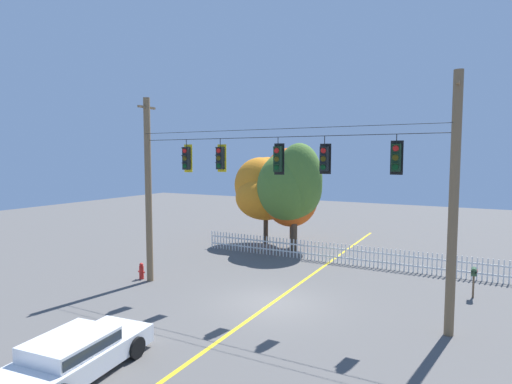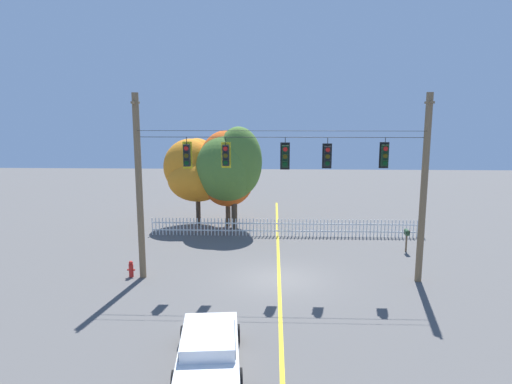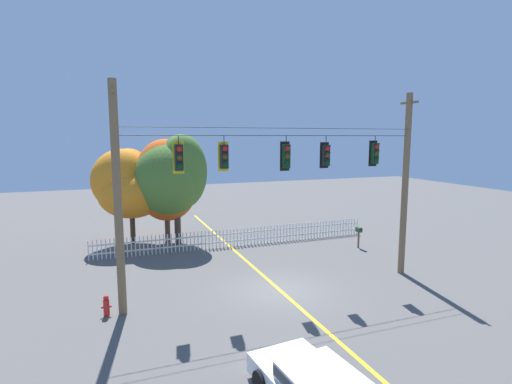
# 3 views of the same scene
# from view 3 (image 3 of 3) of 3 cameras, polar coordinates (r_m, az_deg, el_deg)

# --- Properties ---
(ground) EXTENTS (80.00, 80.00, 0.00)m
(ground) POSITION_cam_3_polar(r_m,az_deg,el_deg) (17.99, 3.48, -13.93)
(ground) COLOR #565451
(lane_centerline_stripe) EXTENTS (0.16, 36.00, 0.01)m
(lane_centerline_stripe) POSITION_cam_3_polar(r_m,az_deg,el_deg) (17.99, 3.48, -13.92)
(lane_centerline_stripe) COLOR gold
(lane_centerline_stripe) RESTS_ON ground
(signal_support_span) EXTENTS (13.42, 1.10, 8.74)m
(signal_support_span) POSITION_cam_3_polar(r_m,az_deg,el_deg) (16.86, 3.60, 0.21)
(signal_support_span) COLOR brown
(signal_support_span) RESTS_ON ground
(traffic_signal_northbound_primary) EXTENTS (0.43, 0.38, 1.46)m
(traffic_signal_northbound_primary) POSITION_cam_3_polar(r_m,az_deg,el_deg) (15.48, -11.01, 4.88)
(traffic_signal_northbound_primary) COLOR black
(traffic_signal_westbound_side) EXTENTS (0.43, 0.38, 1.42)m
(traffic_signal_westbound_side) POSITION_cam_3_polar(r_m,az_deg,el_deg) (15.88, -4.60, 5.11)
(traffic_signal_westbound_side) COLOR black
(traffic_signal_southbound_primary) EXTENTS (0.43, 0.38, 1.49)m
(traffic_signal_southbound_primary) POSITION_cam_3_polar(r_m,az_deg,el_deg) (16.83, 4.32, 5.15)
(traffic_signal_southbound_primary) COLOR black
(traffic_signal_eastbound_side) EXTENTS (0.43, 0.38, 1.43)m
(traffic_signal_eastbound_side) POSITION_cam_3_polar(r_m,az_deg,el_deg) (17.72, 9.97, 5.22)
(traffic_signal_eastbound_side) COLOR black
(traffic_signal_northbound_secondary) EXTENTS (0.43, 0.38, 1.41)m
(traffic_signal_northbound_secondary) POSITION_cam_3_polar(r_m,az_deg,el_deg) (19.15, 16.65, 5.33)
(traffic_signal_northbound_secondary) COLOR black
(white_picket_fence) EXTENTS (17.28, 0.06, 1.13)m
(white_picket_fence) POSITION_cam_3_polar(r_m,az_deg,el_deg) (24.71, -2.45, -6.46)
(white_picket_fence) COLOR white
(white_picket_fence) RESTS_ON ground
(autumn_maple_near_fence) EXTENTS (4.43, 3.87, 5.99)m
(autumn_maple_near_fence) POSITION_cam_3_polar(r_m,az_deg,el_deg) (25.88, -17.91, 1.01)
(autumn_maple_near_fence) COLOR #473828
(autumn_maple_near_fence) RESTS_ON ground
(autumn_maple_mid) EXTENTS (3.97, 3.51, 6.58)m
(autumn_maple_mid) POSITION_cam_3_polar(r_m,az_deg,el_deg) (25.33, -12.46, 1.55)
(autumn_maple_mid) COLOR brown
(autumn_maple_mid) RESTS_ON ground
(autumn_oak_far_east) EXTENTS (4.41, 4.07, 6.85)m
(autumn_oak_far_east) POSITION_cam_3_polar(r_m,az_deg,el_deg) (24.95, -11.66, 2.36)
(autumn_oak_far_east) COLOR #473828
(autumn_oak_far_east) RESTS_ON ground
(fire_hydrant) EXTENTS (0.38, 0.22, 0.81)m
(fire_hydrant) POSITION_cam_3_polar(r_m,az_deg,el_deg) (16.50, -20.69, -15.03)
(fire_hydrant) COLOR red
(fire_hydrant) RESTS_ON ground
(roadside_mailbox) EXTENTS (0.25, 0.44, 1.30)m
(roadside_mailbox) POSITION_cam_3_polar(r_m,az_deg,el_deg) (24.96, 14.55, -5.41)
(roadside_mailbox) COLOR brown
(roadside_mailbox) RESTS_ON ground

